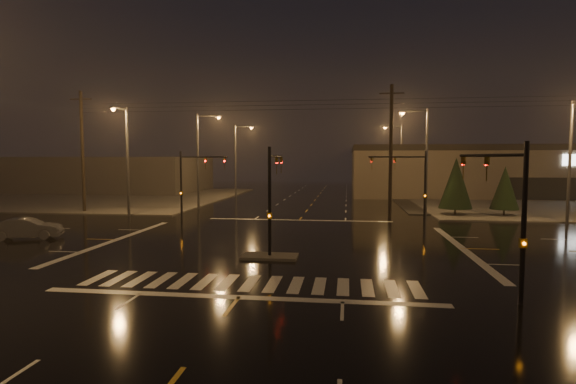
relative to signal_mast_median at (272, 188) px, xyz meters
name	(u,v)px	position (x,y,z in m)	size (l,w,h in m)	color
ground	(281,244)	(0.00, 3.07, -3.75)	(140.00, 140.00, 0.00)	black
sidewalk_ne	(564,203)	(30.00, 33.07, -3.69)	(36.00, 36.00, 0.12)	#4B4843
sidewalk_nw	(98,197)	(-30.00, 33.07, -3.69)	(36.00, 36.00, 0.12)	#4B4843
median_island	(270,256)	(0.00, -0.93, -3.68)	(3.00, 1.60, 0.15)	#4B4843
crosswalk	(250,283)	(0.00, -5.93, -3.75)	(15.00, 2.60, 0.01)	beige
stop_bar_near	(239,297)	(0.00, -7.93, -3.75)	(16.00, 0.50, 0.01)	beige
stop_bar_far	(299,220)	(0.00, 14.07, -3.75)	(16.00, 0.50, 0.01)	beige
retail_building	(550,168)	(35.00, 49.06, 0.09)	(60.20, 28.30, 7.20)	#726552
commercial_block	(109,174)	(-35.00, 45.07, -0.95)	(30.00, 18.00, 5.60)	#46413D
signal_mast_median	(272,188)	(0.00, 0.00, 0.00)	(0.25, 4.59, 6.00)	black
signal_mast_ne	(413,178)	(9.50, 13.21, 0.04)	(4.84, 1.86, 6.00)	black
signal_mast_nw	(190,177)	(-9.50, 13.21, 0.04)	(4.84, 1.86, 6.00)	black
signal_mast_se	(509,202)	(10.23, -6.68, -0.04)	(1.55, 3.87, 6.00)	black
streetlight_1	(201,154)	(-11.18, 21.07, 2.05)	(2.77, 0.32, 10.00)	#38383A
streetlight_2	(238,155)	(-11.18, 37.07, 2.05)	(2.77, 0.32, 10.00)	#38383A
streetlight_3	(423,154)	(11.18, 19.07, 2.05)	(2.77, 0.32, 10.00)	#38383A
streetlight_4	(399,155)	(11.18, 39.07, 2.05)	(2.77, 0.32, 10.00)	#38383A
streetlight_5	(126,154)	(-16.00, 14.26, 2.05)	(0.32, 2.77, 10.00)	#38383A
streetlight_6	(572,153)	(22.00, 14.26, 2.05)	(0.32, 2.77, 10.00)	#38383A
utility_pole_0	(82,151)	(-22.00, 17.07, 2.38)	(2.20, 0.32, 12.00)	black
utility_pole_1	(391,150)	(8.00, 17.07, 2.38)	(2.20, 0.32, 12.00)	black
conifer_0	(456,183)	(14.22, 19.13, -0.67)	(3.05, 3.05, 5.46)	black
conifer_1	(505,188)	(18.53, 18.95, -1.07)	(2.54, 2.54, 4.66)	black
car_crossing	(26,228)	(-17.09, 2.54, -3.04)	(1.52, 4.35, 1.43)	#57595F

